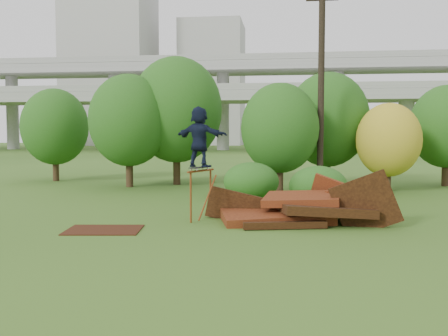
# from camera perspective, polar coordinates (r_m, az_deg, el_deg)

# --- Properties ---
(ground) EXTENTS (240.00, 240.00, 0.00)m
(ground) POSITION_cam_1_polar(r_m,az_deg,el_deg) (14.06, 2.24, -7.11)
(ground) COLOR #2D5116
(ground) RESTS_ON ground
(scrap_pile) EXTENTS (5.94, 3.06, 2.09)m
(scrap_pile) POSITION_cam_1_polar(r_m,az_deg,el_deg) (15.37, 8.49, -4.77)
(scrap_pile) COLOR #3E130B
(scrap_pile) RESTS_ON ground
(grind_rail) EXTENTS (0.62, 1.35, 1.58)m
(grind_rail) POSITION_cam_1_polar(r_m,az_deg,el_deg) (15.56, -2.65, -2.17)
(grind_rail) COLOR brown
(grind_rail) RESTS_ON ground
(skateboard) EXTENTS (0.56, 0.90, 0.09)m
(skateboard) POSITION_cam_1_polar(r_m,az_deg,el_deg) (15.44, -2.81, 0.06)
(skateboard) COLOR black
(skateboard) RESTS_ON grind_rail
(skater) EXTENTS (1.82, 1.12, 1.87)m
(skater) POSITION_cam_1_polar(r_m,az_deg,el_deg) (15.41, -2.82, 3.59)
(skater) COLOR black
(skater) RESTS_ON skateboard
(flat_plate) EXTENTS (2.22, 1.71, 0.03)m
(flat_plate) POSITION_cam_1_polar(r_m,az_deg,el_deg) (14.42, -13.58, -6.89)
(flat_plate) COLOR #36180B
(flat_plate) RESTS_ON ground
(tree_0) EXTENTS (4.02, 4.02, 5.66)m
(tree_0) POSITION_cam_1_polar(r_m,az_deg,el_deg) (25.50, -10.83, 5.36)
(tree_0) COLOR black
(tree_0) RESTS_ON ground
(tree_1) EXTENTS (4.82, 4.82, 6.71)m
(tree_1) POSITION_cam_1_polar(r_m,az_deg,el_deg) (26.42, -5.46, 6.63)
(tree_1) COLOR black
(tree_1) RESTS_ON ground
(tree_2) EXTENTS (3.53, 3.53, 4.97)m
(tree_2) POSITION_cam_1_polar(r_m,az_deg,el_deg) (22.59, 6.41, 4.54)
(tree_2) COLOR black
(tree_2) RESTS_ON ground
(tree_3) EXTENTS (4.18, 4.18, 5.80)m
(tree_3) POSITION_cam_1_polar(r_m,az_deg,el_deg) (25.97, 11.78, 5.42)
(tree_3) COLOR black
(tree_3) RESTS_ON ground
(tree_4) EXTENTS (2.98, 2.98, 4.11)m
(tree_4) POSITION_cam_1_polar(r_m,az_deg,el_deg) (24.36, 18.29, 3.05)
(tree_4) COLOR black
(tree_4) RESTS_ON ground
(tree_5) EXTENTS (3.68, 3.68, 5.17)m
(tree_5) POSITION_cam_1_polar(r_m,az_deg,el_deg) (27.87, 24.09, 4.34)
(tree_5) COLOR black
(tree_5) RESTS_ON ground
(tree_6) EXTENTS (3.74, 3.74, 5.23)m
(tree_6) POSITION_cam_1_polar(r_m,az_deg,el_deg) (29.79, -18.76, 4.48)
(tree_6) COLOR black
(tree_6) RESTS_ON ground
(shrub_left) EXTENTS (2.24, 2.07, 1.55)m
(shrub_left) POSITION_cam_1_polar(r_m,az_deg,el_deg) (20.07, 3.12, -1.54)
(shrub_left) COLOR #1F4813
(shrub_left) RESTS_ON ground
(shrub_right) EXTENTS (2.14, 1.97, 1.52)m
(shrub_right) POSITION_cam_1_polar(r_m,az_deg,el_deg) (18.63, 10.72, -2.08)
(shrub_right) COLOR #1F4813
(shrub_right) RESTS_ON ground
(utility_pole) EXTENTS (1.40, 0.28, 9.27)m
(utility_pole) POSITION_cam_1_polar(r_m,az_deg,el_deg) (22.65, 11.03, 8.98)
(utility_pole) COLOR black
(utility_pole) RESTS_ON ground
(freeway_overpass) EXTENTS (160.00, 15.00, 13.70)m
(freeway_overpass) POSITION_cam_1_polar(r_m,az_deg,el_deg) (77.05, 6.34, 9.64)
(freeway_overpass) COLOR gray
(freeway_overpass) RESTS_ON ground
(building_left) EXTENTS (18.00, 16.00, 35.00)m
(building_left) POSITION_cam_1_polar(r_m,az_deg,el_deg) (116.53, -12.80, 11.19)
(building_left) COLOR #9E9E99
(building_left) RESTS_ON ground
(building_right) EXTENTS (14.00, 14.00, 28.00)m
(building_right) POSITION_cam_1_polar(r_m,az_deg,el_deg) (117.56, -1.29, 9.51)
(building_right) COLOR #9E9E99
(building_right) RESTS_ON ground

